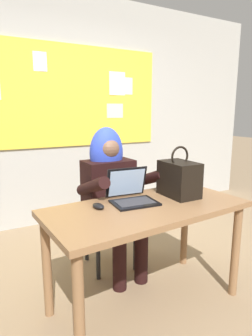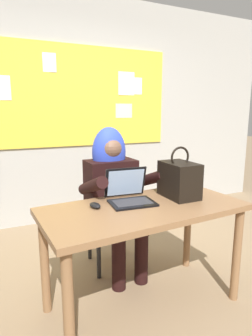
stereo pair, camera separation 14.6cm
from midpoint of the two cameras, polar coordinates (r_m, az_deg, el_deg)
ground_plane at (r=2.30m, az=6.54°, el=-25.34°), size 24.00×24.00×0.00m
wall_back_bulletin at (r=3.61m, az=-8.95°, el=11.44°), size 5.80×2.09×2.74m
desk_main at (r=1.96m, az=5.87°, el=-10.46°), size 1.42×0.75×0.75m
chair_at_desk at (r=2.60m, az=-1.78°, el=-8.34°), size 0.45×0.45×0.89m
person_costumed at (r=2.41m, az=-0.73°, el=-4.12°), size 0.60×0.61×1.24m
laptop at (r=1.99m, az=2.83°, el=-5.38°), size 0.33×0.31×0.23m
computer_mouse at (r=1.88m, az=-4.03°, el=-7.55°), size 0.08×0.11×0.03m
handbag at (r=2.13m, az=12.60°, el=-2.26°), size 0.20×0.30×0.38m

